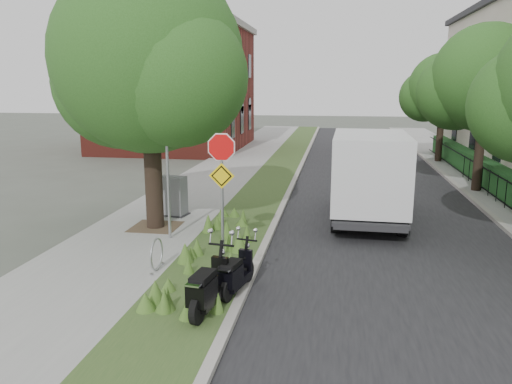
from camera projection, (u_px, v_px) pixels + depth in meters
ground at (275, 272)px, 11.80m from camera, size 120.00×120.00×0.00m
sidewalk_near at (208, 183)px, 22.10m from camera, size 3.50×60.00×0.12m
verge at (269, 185)px, 21.67m from camera, size 2.00×60.00×0.12m
kerb_near at (292, 186)px, 21.51m from camera, size 0.20×60.00×0.13m
road at (375, 190)px, 20.98m from camera, size 7.00×60.00×0.01m
kerb_far at (462, 191)px, 20.42m from camera, size 0.20×60.00×0.13m
footpath_far at (507, 193)px, 20.16m from camera, size 3.20×60.00×0.12m
street_tree_main at (147, 68)px, 14.18m from camera, size 6.21×5.54×7.66m
bare_post at (168, 168)px, 13.59m from camera, size 0.08×0.08×4.00m
bike_hoop at (157, 254)px, 11.54m from camera, size 0.06×0.78×0.77m
sign_assembly at (222, 169)px, 12.09m from camera, size 0.94×0.08×3.22m
fence_far at (482, 177)px, 20.18m from camera, size 0.04×24.00×1.00m
hedge_far at (500, 177)px, 20.07m from camera, size 1.00×24.00×1.10m
brick_building at (176, 86)px, 33.62m from camera, size 9.40×10.40×8.30m
far_tree_b at (484, 84)px, 19.49m from camera, size 4.83×4.31×6.56m
far_tree_c at (442, 91)px, 27.29m from camera, size 4.37×3.89×5.93m
scooter_near at (207, 293)px, 9.31m from camera, size 0.54×1.81×0.86m
scooter_far at (235, 277)px, 10.18m from camera, size 0.53×1.57×0.75m
box_truck at (369, 173)px, 15.85m from camera, size 2.29×5.47×2.45m
utility_cabinet at (173, 197)px, 16.36m from camera, size 1.06×0.80×1.28m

